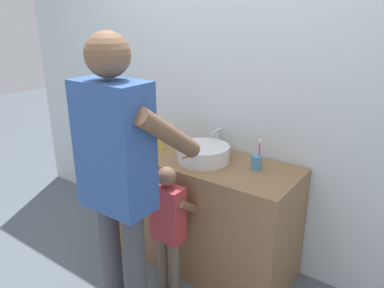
{
  "coord_description": "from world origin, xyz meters",
  "views": [
    {
      "loc": [
        1.29,
        -1.65,
        1.77
      ],
      "look_at": [
        0.0,
        0.15,
        0.98
      ],
      "focal_mm": 34.53,
      "sensor_mm": 36.0,
      "label": 1
    }
  ],
  "objects_px": {
    "soap_bottle": "(161,141)",
    "child_toddler": "(169,220)",
    "adult_parent": "(118,165)",
    "toothbrush_cup": "(257,162)"
  },
  "relations": [
    {
      "from": "soap_bottle",
      "to": "child_toddler",
      "type": "height_order",
      "value": "soap_bottle"
    },
    {
      "from": "child_toddler",
      "to": "adult_parent",
      "type": "bearing_deg",
      "value": -100.3
    },
    {
      "from": "soap_bottle",
      "to": "adult_parent",
      "type": "height_order",
      "value": "adult_parent"
    },
    {
      "from": "soap_bottle",
      "to": "toothbrush_cup",
      "type": "bearing_deg",
      "value": 5.79
    },
    {
      "from": "child_toddler",
      "to": "adult_parent",
      "type": "distance_m",
      "value": 0.58
    },
    {
      "from": "toothbrush_cup",
      "to": "adult_parent",
      "type": "bearing_deg",
      "value": -117.74
    },
    {
      "from": "soap_bottle",
      "to": "adult_parent",
      "type": "relative_size",
      "value": 0.1
    },
    {
      "from": "soap_bottle",
      "to": "child_toddler",
      "type": "bearing_deg",
      "value": -45.81
    },
    {
      "from": "soap_bottle",
      "to": "child_toddler",
      "type": "distance_m",
      "value": 0.64
    },
    {
      "from": "toothbrush_cup",
      "to": "child_toddler",
      "type": "xyz_separation_m",
      "value": [
        -0.36,
        -0.46,
        -0.33
      ]
    }
  ]
}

